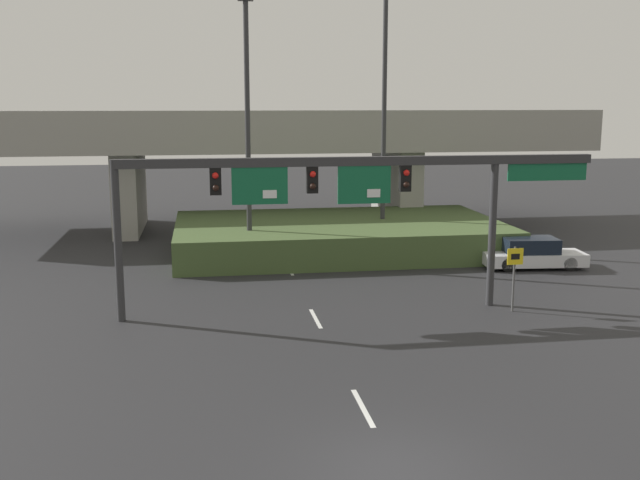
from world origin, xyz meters
name	(u,v)px	position (x,y,z in m)	size (l,w,h in m)	color
ground_plane	(394,467)	(0.00, 0.00, 0.00)	(160.00, 160.00, 0.00)	#262628
lane_markings	(301,291)	(0.00, 15.10, 0.00)	(0.14, 26.32, 0.01)	silver
signal_gantry	(347,185)	(1.24, 11.87, 4.67)	(17.40, 0.44, 5.67)	#2D2D30
speed_limit_sign	(514,270)	(7.30, 10.90, 1.58)	(0.60, 0.11, 2.42)	#4C4C4C
highway_light_pole_near	(248,125)	(-1.69, 21.11, 6.54)	(0.70, 0.36, 12.34)	#2D2D30
highway_light_pole_far	(384,105)	(5.45, 23.61, 7.43)	(0.70, 0.36, 14.11)	#2D2D30
overpass_bridge	(266,145)	(0.00, 31.15, 5.04)	(38.35, 9.43, 7.13)	gray
grass_embankment	(338,236)	(3.00, 23.20, 0.77)	(16.54, 9.92, 1.54)	#42562D
parked_sedan_near_right	(532,254)	(11.17, 17.74, 0.65)	(4.79, 2.17, 1.41)	silver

